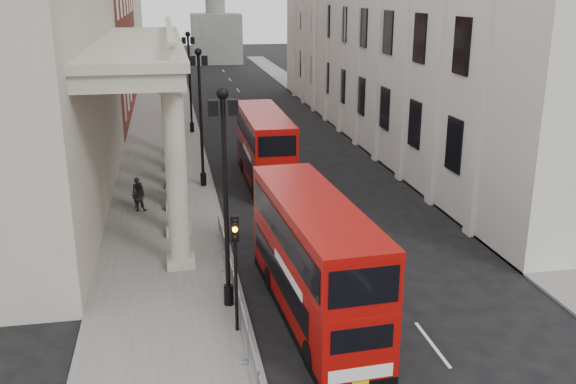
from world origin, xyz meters
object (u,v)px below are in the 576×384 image
at_px(lamp_post_mid, 200,108).
at_px(bus_near, 314,256).
at_px(lamp_post_south, 225,185).
at_px(pedestrian_b, 139,196).
at_px(bus_far, 264,146).
at_px(traffic_light, 235,252).
at_px(pedestrian_a, 138,193).
at_px(pedestrian_c, 171,183).
at_px(lamp_post_north, 190,75).

distance_m(lamp_post_mid, bus_near, 17.53).
bearing_deg(lamp_post_south, pedestrian_b, 107.45).
relative_size(bus_near, bus_far, 1.02).
height_order(traffic_light, bus_far, traffic_light).
xyz_separation_m(bus_near, pedestrian_a, (-6.85, 13.47, -1.35)).
xyz_separation_m(traffic_light, pedestrian_c, (-2.06, 15.97, -2.14)).
height_order(lamp_post_south, pedestrian_a, lamp_post_south).
relative_size(lamp_post_south, pedestrian_a, 4.85).
bearing_deg(lamp_post_mid, pedestrian_c, -133.68).
distance_m(lamp_post_south, pedestrian_a, 13.55).
xyz_separation_m(bus_near, bus_far, (0.86, 17.76, -0.03)).
bearing_deg(bus_near, traffic_light, -165.57).
relative_size(lamp_post_mid, lamp_post_north, 1.00).
bearing_deg(pedestrian_a, lamp_post_mid, 38.33).
bearing_deg(lamp_post_north, pedestrian_b, -100.46).
relative_size(bus_far, pedestrian_b, 6.25).
bearing_deg(traffic_light, pedestrian_a, 105.06).
bearing_deg(pedestrian_c, lamp_post_south, -56.19).
relative_size(lamp_post_south, bus_far, 0.82).
bearing_deg(pedestrian_c, traffic_light, -56.84).
bearing_deg(pedestrian_c, pedestrian_a, -113.82).
bearing_deg(pedestrian_b, lamp_post_north, -92.77).
height_order(lamp_post_south, bus_near, lamp_post_south).
relative_size(traffic_light, pedestrian_b, 2.64).
bearing_deg(traffic_light, lamp_post_north, 90.17).
relative_size(lamp_post_north, pedestrian_b, 5.11).
relative_size(traffic_light, pedestrian_a, 2.51).
relative_size(lamp_post_south, pedestrian_b, 5.11).
xyz_separation_m(lamp_post_mid, traffic_light, (0.10, -18.02, -1.80)).
height_order(bus_far, pedestrian_c, bus_far).
xyz_separation_m(bus_near, pedestrian_b, (-6.79, 12.91, -1.39)).
height_order(lamp_post_mid, pedestrian_b, lamp_post_mid).
xyz_separation_m(lamp_post_south, pedestrian_a, (-3.78, 12.40, -3.93)).
bearing_deg(bus_far, pedestrian_c, -154.56).
xyz_separation_m(lamp_post_north, pedestrian_b, (-3.72, -20.16, -3.98)).
bearing_deg(pedestrian_a, traffic_light, -80.21).
xyz_separation_m(lamp_post_south, pedestrian_b, (-3.72, 11.84, -3.98)).
xyz_separation_m(lamp_post_south, bus_near, (3.07, -1.07, -2.58)).
height_order(bus_far, pedestrian_b, bus_far).
bearing_deg(lamp_post_mid, pedestrian_b, -131.82).
bearing_deg(pedestrian_b, pedestrian_c, -122.21).
bearing_deg(lamp_post_south, lamp_post_mid, 90.00).
xyz_separation_m(lamp_post_north, bus_near, (3.07, -33.07, -2.58)).
height_order(lamp_post_north, pedestrian_b, lamp_post_north).
distance_m(traffic_light, pedestrian_a, 15.08).
height_order(traffic_light, pedestrian_c, traffic_light).
bearing_deg(lamp_post_mid, bus_far, 10.05).
distance_m(bus_far, pedestrian_a, 8.92).
relative_size(pedestrian_a, pedestrian_b, 1.05).
height_order(lamp_post_south, lamp_post_mid, same).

